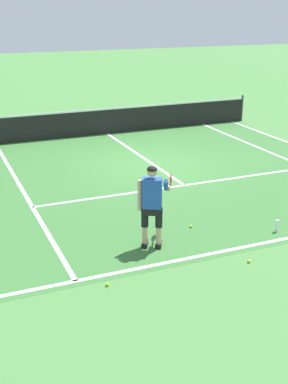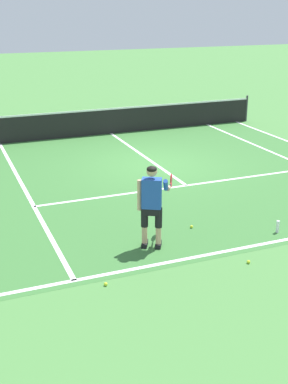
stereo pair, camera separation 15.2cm
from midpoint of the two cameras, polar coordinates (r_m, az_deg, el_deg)
ground_plane at (r=15.79m, az=1.57°, el=3.07°), size 80.00×80.00×0.00m
court_inner_surface at (r=15.07m, az=2.83°, el=2.22°), size 10.98×10.63×0.00m
line_baseline at (r=10.96m, az=14.07°, el=-5.47°), size 10.98×0.10×0.01m
line_service at (r=13.98m, az=5.01°, el=0.73°), size 8.23×0.10×0.01m
line_centre_service at (r=16.76m, az=0.09°, el=4.10°), size 0.10×6.40×0.01m
line_singles_left at (r=13.94m, az=-12.74°, el=0.24°), size 0.10×10.23×0.01m
line_singles_right at (r=17.14m, az=15.46°, el=3.73°), size 0.10×10.23×0.01m
tennis_net at (r=19.55m, az=-3.46°, el=7.89°), size 11.96×0.08×1.07m
tennis_player at (r=10.10m, az=1.34°, el=-1.00°), size 1.03×0.92×1.71m
tennis_ball_near_feet at (r=9.13m, az=-3.78°, el=-10.13°), size 0.07×0.07×0.07m
tennis_ball_by_baseline at (r=10.04m, az=11.91°, el=-7.57°), size 0.07×0.07×0.07m
tennis_ball_mid_court at (r=11.36m, az=5.67°, el=-3.83°), size 0.07×0.07×0.07m
water_bottle at (r=11.43m, az=14.94°, el=-3.73°), size 0.07×0.07×0.27m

